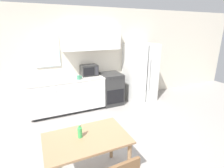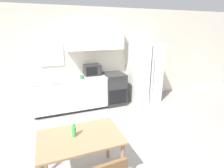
{
  "view_description": "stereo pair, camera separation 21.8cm",
  "coord_description": "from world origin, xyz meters",
  "px_view_note": "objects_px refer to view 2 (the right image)",
  "views": [
    {
      "loc": [
        -1.02,
        -2.58,
        2.14
      ],
      "look_at": [
        0.41,
        0.54,
        1.05
      ],
      "focal_mm": 28.0,
      "sensor_mm": 36.0,
      "label": 1
    },
    {
      "loc": [
        -0.82,
        -2.66,
        2.14
      ],
      "look_at": [
        0.41,
        0.54,
        1.05
      ],
      "focal_mm": 28.0,
      "sensor_mm": 36.0,
      "label": 2
    }
  ],
  "objects_px": {
    "dining_table": "(81,143)",
    "oven_range": "(114,89)",
    "coffee_mug": "(82,77)",
    "refrigerator": "(144,73)",
    "drink_bottle": "(74,131)",
    "microwave": "(92,70)"
  },
  "relations": [
    {
      "from": "dining_table",
      "to": "oven_range",
      "type": "bearing_deg",
      "value": 59.01
    },
    {
      "from": "coffee_mug",
      "to": "dining_table",
      "type": "xyz_separation_m",
      "value": [
        -0.49,
        -2.27,
        -0.33
      ]
    },
    {
      "from": "refrigerator",
      "to": "drink_bottle",
      "type": "bearing_deg",
      "value": -136.97
    },
    {
      "from": "refrigerator",
      "to": "dining_table",
      "type": "xyz_separation_m",
      "value": [
        -2.4,
        -2.36,
        -0.25
      ]
    },
    {
      "from": "refrigerator",
      "to": "drink_bottle",
      "type": "xyz_separation_m",
      "value": [
        -2.48,
        -2.31,
        -0.06
      ]
    },
    {
      "from": "coffee_mug",
      "to": "refrigerator",
      "type": "bearing_deg",
      "value": 2.65
    },
    {
      "from": "oven_range",
      "to": "drink_bottle",
      "type": "relative_size",
      "value": 4.36
    },
    {
      "from": "coffee_mug",
      "to": "microwave",
      "type": "bearing_deg",
      "value": 36.78
    },
    {
      "from": "drink_bottle",
      "to": "dining_table",
      "type": "bearing_deg",
      "value": -30.06
    },
    {
      "from": "oven_range",
      "to": "refrigerator",
      "type": "relative_size",
      "value": 0.53
    },
    {
      "from": "drink_bottle",
      "to": "refrigerator",
      "type": "bearing_deg",
      "value": 43.03
    },
    {
      "from": "coffee_mug",
      "to": "drink_bottle",
      "type": "distance_m",
      "value": 2.3
    },
    {
      "from": "microwave",
      "to": "dining_table",
      "type": "xyz_separation_m",
      "value": [
        -0.85,
        -2.54,
        -0.43
      ]
    },
    {
      "from": "refrigerator",
      "to": "oven_range",
      "type": "bearing_deg",
      "value": 176.56
    },
    {
      "from": "oven_range",
      "to": "drink_bottle",
      "type": "xyz_separation_m",
      "value": [
        -1.53,
        -2.37,
        0.35
      ]
    },
    {
      "from": "coffee_mug",
      "to": "drink_bottle",
      "type": "xyz_separation_m",
      "value": [
        -0.56,
        -2.23,
        -0.14
      ]
    },
    {
      "from": "refrigerator",
      "to": "dining_table",
      "type": "height_order",
      "value": "refrigerator"
    },
    {
      "from": "oven_range",
      "to": "dining_table",
      "type": "distance_m",
      "value": 2.82
    },
    {
      "from": "oven_range",
      "to": "drink_bottle",
      "type": "distance_m",
      "value": 2.84
    },
    {
      "from": "oven_range",
      "to": "drink_bottle",
      "type": "height_order",
      "value": "drink_bottle"
    },
    {
      "from": "dining_table",
      "to": "coffee_mug",
      "type": "bearing_deg",
      "value": 77.86
    },
    {
      "from": "microwave",
      "to": "drink_bottle",
      "type": "distance_m",
      "value": 2.68
    }
  ]
}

